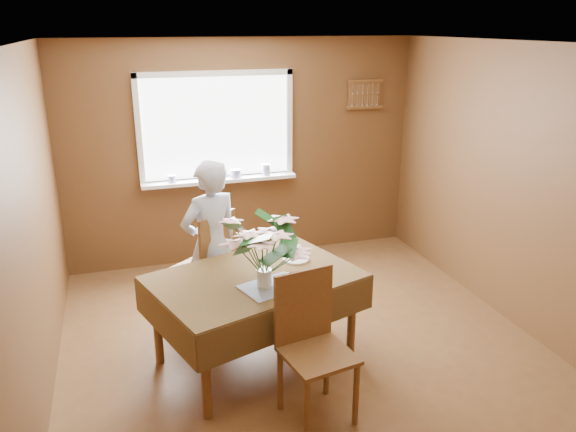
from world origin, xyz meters
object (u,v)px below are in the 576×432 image
object	(u,v)px
dining_table	(255,286)
chair_far	(209,263)
seated_woman	(211,245)
flower_bouquet	(264,247)
chair_near	(312,340)

from	to	relation	value
dining_table	chair_far	bearing A→B (deg)	88.71
seated_woman	flower_bouquet	world-z (taller)	seated_woman
chair_far	dining_table	bearing A→B (deg)	69.26
chair_far	chair_near	world-z (taller)	chair_far
chair_near	seated_woman	size ratio (longest dim) A/B	0.67
flower_bouquet	chair_far	bearing A→B (deg)	104.65
chair_near	flower_bouquet	distance (m)	0.76
dining_table	flower_bouquet	bearing A→B (deg)	-102.43
chair_near	dining_table	bearing A→B (deg)	96.16
chair_far	flower_bouquet	size ratio (longest dim) A/B	1.83
chair_near	seated_woman	bearing A→B (deg)	96.94
chair_far	flower_bouquet	world-z (taller)	flower_bouquet
chair_far	chair_near	xyz separation A→B (m)	(0.46, -1.51, -0.01)
chair_near	flower_bouquet	xyz separation A→B (m)	(-0.20, 0.52, 0.52)
dining_table	seated_woman	xyz separation A→B (m)	(-0.23, 0.68, 0.11)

